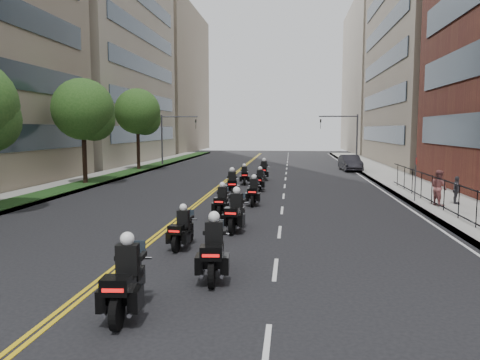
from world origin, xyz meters
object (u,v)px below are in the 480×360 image
object	(u,v)px
motorcycle_5	(254,193)
motorcycle_6	(232,185)
motorcycle_3	(236,214)
motorcycle_0	(127,283)
motorcycle_8	(244,176)
pedestrian_b	(439,188)
motorcycle_1	(214,253)
motorcycle_2	(182,231)
motorcycle_9	(264,171)
motorcycle_7	(260,181)
motorcycle_4	(222,202)
pedestrian_c	(456,190)
parked_sedan	(350,163)

from	to	relation	value
motorcycle_5	motorcycle_6	world-z (taller)	motorcycle_6
motorcycle_3	motorcycle_6	xyz separation A→B (m)	(-1.32, 9.25, 0.01)
motorcycle_0	motorcycle_8	size ratio (longest dim) A/B	1.19
pedestrian_b	motorcycle_1	bearing A→B (deg)	121.56
motorcycle_0	motorcycle_2	xyz separation A→B (m)	(-0.13, 5.86, -0.12)
motorcycle_0	motorcycle_9	distance (m)	27.52
motorcycle_1	motorcycle_9	bearing A→B (deg)	85.12
motorcycle_5	motorcycle_7	world-z (taller)	motorcycle_5
motorcycle_8	motorcycle_9	distance (m)	3.29
motorcycle_4	motorcycle_6	xyz separation A→B (m)	(-0.28, 6.02, 0.08)
motorcycle_6	pedestrian_c	distance (m)	12.32
motorcycle_5	motorcycle_0	bearing A→B (deg)	-95.27
motorcycle_9	parked_sedan	xyz separation A→B (m)	(7.92, 9.44, 0.07)
motorcycle_6	motorcycle_5	bearing A→B (deg)	-68.55
motorcycle_5	motorcycle_8	world-z (taller)	motorcycle_5
motorcycle_2	motorcycle_3	bearing A→B (deg)	67.47
motorcycle_0	motorcycle_6	xyz separation A→B (m)	(0.06, 17.97, -0.01)
motorcycle_7	parked_sedan	bearing A→B (deg)	67.72
motorcycle_2	motorcycle_5	bearing A→B (deg)	85.02
parked_sedan	pedestrian_b	bearing A→B (deg)	-89.62
motorcycle_5	motorcycle_7	size ratio (longest dim) A/B	1.02
motorcycle_8	pedestrian_c	size ratio (longest dim) A/B	1.43
motorcycle_0	motorcycle_7	size ratio (longest dim) A/B	1.13
pedestrian_b	pedestrian_c	bearing A→B (deg)	-82.35
motorcycle_5	parked_sedan	distance (m)	23.07
motorcycle_3	parked_sedan	xyz separation A→B (m)	(7.95, 28.21, 0.07)
motorcycle_2	motorcycle_6	world-z (taller)	motorcycle_6
motorcycle_9	motorcycle_7	bearing A→B (deg)	-87.81
motorcycle_9	pedestrian_b	xyz separation A→B (m)	(9.72, -12.27, 0.37)
pedestrian_b	pedestrian_c	size ratio (longest dim) A/B	1.26
motorcycle_0	parked_sedan	xyz separation A→B (m)	(9.33, 36.93, 0.05)
motorcycle_5	pedestrian_b	size ratio (longest dim) A/B	1.22
motorcycle_3	motorcycle_8	xyz separation A→B (m)	(-1.23, 15.74, -0.09)
motorcycle_3	motorcycle_6	size ratio (longest dim) A/B	0.99
motorcycle_1	motorcycle_2	size ratio (longest dim) A/B	1.21
motorcycle_0	motorcycle_4	bearing A→B (deg)	83.50
motorcycle_9	pedestrian_b	distance (m)	15.65
motorcycle_6	parked_sedan	world-z (taller)	motorcycle_6
motorcycle_5	motorcycle_1	bearing A→B (deg)	-89.76
motorcycle_3	motorcycle_4	xyz separation A→B (m)	(-1.04, 3.22, -0.07)
motorcycle_1	parked_sedan	world-z (taller)	motorcycle_1
parked_sedan	pedestrian_b	world-z (taller)	pedestrian_b
pedestrian_b	pedestrian_c	world-z (taller)	pedestrian_b
motorcycle_5	motorcycle_6	size ratio (longest dim) A/B	0.92
motorcycle_2	motorcycle_4	distance (m)	6.10
pedestrian_c	motorcycle_4	bearing A→B (deg)	113.32
motorcycle_1	motorcycle_8	xyz separation A→B (m)	(-1.34, 21.76, -0.12)
motorcycle_2	pedestrian_b	world-z (taller)	pedestrian_b
motorcycle_9	pedestrian_b	world-z (taller)	pedestrian_b
motorcycle_1	motorcycle_6	xyz separation A→B (m)	(-1.42, 15.27, -0.02)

